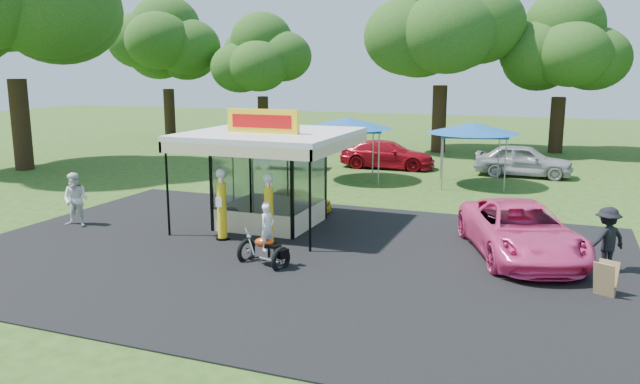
# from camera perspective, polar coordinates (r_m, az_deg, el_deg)

# --- Properties ---
(ground) EXTENTS (120.00, 120.00, 0.00)m
(ground) POSITION_cam_1_polar(r_m,az_deg,el_deg) (17.30, -5.72, -7.53)
(ground) COLOR #234816
(ground) RESTS_ON ground
(asphalt_apron) EXTENTS (20.00, 14.00, 0.04)m
(asphalt_apron) POSITION_cam_1_polar(r_m,az_deg,el_deg) (19.01, -2.97, -5.67)
(asphalt_apron) COLOR black
(asphalt_apron) RESTS_ON ground
(gas_station_kiosk) EXTENTS (5.40, 5.40, 4.18)m
(gas_station_kiosk) POSITION_cam_1_polar(r_m,az_deg,el_deg) (22.06, -4.56, 1.41)
(gas_station_kiosk) COLOR white
(gas_station_kiosk) RESTS_ON ground
(gas_pump_left) EXTENTS (0.44, 0.44, 2.39)m
(gas_pump_left) POSITION_cam_1_polar(r_m,az_deg,el_deg) (20.46, -8.97, -1.31)
(gas_pump_left) COLOR black
(gas_pump_left) RESTS_ON ground
(gas_pump_right) EXTENTS (0.43, 0.43, 2.32)m
(gas_pump_right) POSITION_cam_1_polar(r_m,az_deg,el_deg) (19.82, -4.71, -1.72)
(gas_pump_right) COLOR black
(gas_pump_right) RESTS_ON ground
(motorcycle) EXTENTS (1.67, 1.14, 1.89)m
(motorcycle) POSITION_cam_1_polar(r_m,az_deg,el_deg) (17.77, -4.96, -4.51)
(motorcycle) COLOR black
(motorcycle) RESTS_ON ground
(spare_tires) EXTENTS (1.02, 0.70, 0.84)m
(spare_tires) POSITION_cam_1_polar(r_m,az_deg,el_deg) (21.78, -8.10, -2.49)
(spare_tires) COLOR black
(spare_tires) RESTS_ON ground
(a_frame_sign) EXTENTS (0.55, 0.62, 0.90)m
(a_frame_sign) POSITION_cam_1_polar(r_m,az_deg,el_deg) (17.01, 24.64, -7.27)
(a_frame_sign) COLOR #593819
(a_frame_sign) RESTS_ON ground
(kiosk_car) EXTENTS (2.82, 1.13, 0.96)m
(kiosk_car) POSITION_cam_1_polar(r_m,az_deg,el_deg) (24.28, -2.24, -0.78)
(kiosk_car) COLOR yellow
(kiosk_car) RESTS_ON ground
(pink_sedan) EXTENTS (4.58, 6.38, 1.61)m
(pink_sedan) POSITION_cam_1_polar(r_m,az_deg,el_deg) (19.51, 17.87, -3.37)
(pink_sedan) COLOR #ED4088
(pink_sedan) RESTS_ON ground
(spectator_west) EXTENTS (1.08, 0.93, 1.93)m
(spectator_west) POSITION_cam_1_polar(r_m,az_deg,el_deg) (23.73, -21.43, -0.66)
(spectator_west) COLOR white
(spectator_west) RESTS_ON ground
(spectator_east_a) EXTENTS (1.35, 1.29, 1.84)m
(spectator_east_a) POSITION_cam_1_polar(r_m,az_deg,el_deg) (18.94, 24.74, -3.97)
(spectator_east_a) COLOR black
(spectator_east_a) RESTS_ON ground
(bg_car_a) EXTENTS (4.28, 2.20, 1.34)m
(bg_car_a) POSITION_cam_1_polar(r_m,az_deg,el_deg) (34.91, -2.86, 3.27)
(bg_car_a) COLOR white
(bg_car_a) RESTS_ON ground
(bg_car_b) EXTENTS (5.35, 2.31, 1.53)m
(bg_car_b) POSITION_cam_1_polar(r_m,az_deg,el_deg) (35.16, 6.17, 3.44)
(bg_car_b) COLOR #AD0D1B
(bg_car_b) RESTS_ON ground
(bg_car_c) EXTENTS (4.89, 1.99, 1.66)m
(bg_car_c) POSITION_cam_1_polar(r_m,az_deg,el_deg) (33.93, 18.10, 2.76)
(bg_car_c) COLOR #A9A9AE
(bg_car_c) RESTS_ON ground
(tent_west) EXTENTS (4.47, 4.47, 3.13)m
(tent_west) POSITION_cam_1_polar(r_m,az_deg,el_deg) (31.04, 2.48, 6.27)
(tent_west) COLOR gray
(tent_west) RESTS_ON ground
(tent_east) EXTENTS (4.31, 4.31, 3.01)m
(tent_east) POSITION_cam_1_polar(r_m,az_deg,el_deg) (30.43, 13.82, 5.65)
(tent_east) COLOR gray
(tent_east) RESTS_ON ground
(oak_far_a) EXTENTS (9.11, 9.11, 10.80)m
(oak_far_a) POSITION_cam_1_polar(r_m,az_deg,el_deg) (51.49, -13.85, 12.49)
(oak_far_a) COLOR black
(oak_far_a) RESTS_ON ground
(oak_far_b) EXTENTS (7.86, 7.86, 9.37)m
(oak_far_b) POSITION_cam_1_polar(r_m,az_deg,el_deg) (47.82, -5.31, 11.81)
(oak_far_b) COLOR black
(oak_far_b) RESTS_ON ground
(oak_far_c) EXTENTS (10.55, 10.55, 12.43)m
(oak_far_c) POSITION_cam_1_polar(r_m,az_deg,el_deg) (42.17, 11.13, 14.30)
(oak_far_c) COLOR black
(oak_far_c) RESTS_ON ground
(oak_far_d) EXTENTS (8.53, 8.53, 10.15)m
(oak_far_d) POSITION_cam_1_polar(r_m,az_deg,el_deg) (43.85, 21.27, 11.78)
(oak_far_d) COLOR black
(oak_far_d) RESTS_ON ground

